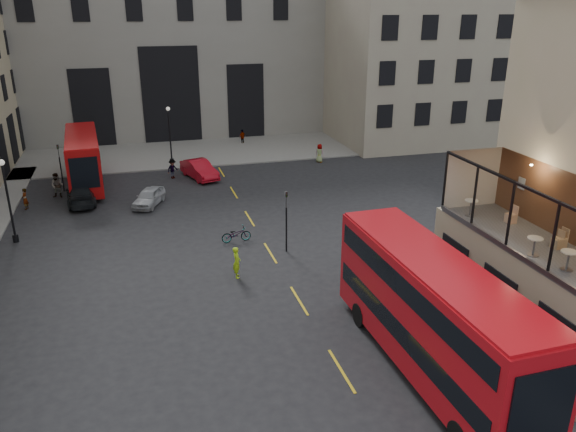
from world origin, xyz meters
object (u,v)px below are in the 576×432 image
object	(u,v)px
cafe_chair_d	(511,218)
cafe_table_near	(568,258)
car_c	(81,194)
cyclist	(237,262)
car_a	(149,197)
pedestrian_d	(319,153)
car_b	(199,169)
bicycle	(236,234)
pedestrian_e	(25,199)
cafe_table_mid	(535,244)
street_lamp_a	(10,206)
cafe_chair_b	(557,243)
bus_near	(433,311)
traffic_light_far	(60,162)
pedestrian_c	(242,137)
cafe_chair_c	(560,242)
cafe_table_far	(471,205)
pedestrian_a	(57,185)
traffic_light_near	(286,214)
bus_far	(83,157)
pedestrian_b	(173,169)
street_lamp_b	(170,139)

from	to	relation	value
cafe_chair_d	cafe_table_near	bearing A→B (deg)	-102.32
car_c	cyclist	bearing A→B (deg)	114.86
car_a	pedestrian_d	distance (m)	17.97
car_b	cafe_table_near	xyz separation A→B (m)	(10.09, -31.02, 4.34)
pedestrian_d	bicycle	bearing A→B (deg)	103.00
pedestrian_e	cafe_table_mid	distance (m)	34.29
street_lamp_a	cafe_chair_b	xyz separation A→B (m)	(24.08, -18.50, 2.44)
bus_near	car_a	size ratio (longest dim) A/B	3.27
cafe_table_near	cafe_chair_d	distance (m)	4.91
traffic_light_far	pedestrian_c	xyz separation A→B (m)	(16.92, 12.00, -1.64)
cafe_table_near	cafe_chair_c	size ratio (longest dim) A/B	0.92
cyclist	pedestrian_c	bearing A→B (deg)	-5.43
cafe_table_far	cafe_chair_b	world-z (taller)	cafe_table_far
pedestrian_c	street_lamp_a	bearing A→B (deg)	14.32
bicycle	cafe_table_mid	size ratio (longest dim) A/B	2.44
bicycle	pedestrian_a	bearing A→B (deg)	40.13
bus_near	pedestrian_e	xyz separation A→B (m)	(-18.66, 25.12, -1.94)
traffic_light_near	bus_far	bearing A→B (deg)	125.58
pedestrian_e	bus_near	bearing A→B (deg)	50.52
bus_far	cafe_table_far	xyz separation A→B (m)	(19.10, -25.42, 2.72)
pedestrian_e	cafe_chair_d	xyz separation A→B (m)	(24.31, -21.80, 4.06)
cafe_table_far	cafe_chair_c	size ratio (longest dim) A/B	0.92
bicycle	cafe_chair_d	size ratio (longest dim) A/B	2.26
cafe_table_near	cyclist	bearing A→B (deg)	131.79
bus_near	car_b	xyz separation A→B (m)	(-5.48, 29.55, -1.96)
bicycle	cafe_table_near	size ratio (longest dim) A/B	2.41
pedestrian_a	pedestrian_b	bearing A→B (deg)	32.64
cyclist	cafe_table_far	size ratio (longest dim) A/B	2.30
car_c	bicycle	size ratio (longest dim) A/B	2.65
bicycle	cyclist	bearing A→B (deg)	166.28
bus_near	car_b	bearing A→B (deg)	100.51
traffic_light_near	street_lamp_a	distance (m)	17.09
car_b	street_lamp_b	bearing A→B (deg)	92.19
cyclist	cafe_table_far	xyz separation A→B (m)	(10.29, -5.64, 4.22)
cafe_chair_d	car_b	bearing A→B (deg)	113.00
pedestrian_a	cafe_table_far	bearing A→B (deg)	-31.83
street_lamp_a	bus_far	size ratio (longest dim) A/B	0.49
cafe_table_far	cafe_table_mid	bearing A→B (deg)	-91.45
pedestrian_b	cafe_table_mid	size ratio (longest dim) A/B	2.19
street_lamp_a	cafe_table_far	world-z (taller)	cafe_table_far
pedestrian_a	traffic_light_near	bearing A→B (deg)	-30.13
car_c	pedestrian_b	distance (m)	8.57
street_lamp_a	cafe_chair_c	bearing A→B (deg)	-37.30
car_a	pedestrian_e	distance (m)	8.81
pedestrian_e	bicycle	bearing A→B (deg)	67.69
car_c	cafe_chair_d	size ratio (longest dim) A/B	5.99
pedestrian_a	cafe_chair_b	size ratio (longest dim) A/B	2.53
traffic_light_far	pedestrian_b	world-z (taller)	traffic_light_far
bus_far	bicycle	bearing A→B (deg)	-57.02
cafe_chair_c	traffic_light_far	bearing A→B (deg)	128.00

